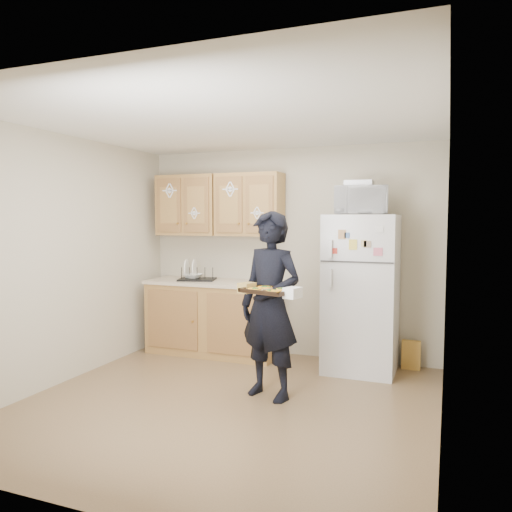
% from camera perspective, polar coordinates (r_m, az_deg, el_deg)
% --- Properties ---
extents(floor, '(3.60, 3.60, 0.00)m').
position_cam_1_polar(floor, '(4.67, -3.33, -16.50)').
color(floor, brown).
rests_on(floor, ground).
extents(ceiling, '(3.60, 3.60, 0.00)m').
position_cam_1_polar(ceiling, '(4.45, -3.48, 15.19)').
color(ceiling, white).
rests_on(ceiling, wall_back).
extents(wall_back, '(3.60, 0.04, 2.50)m').
position_cam_1_polar(wall_back, '(6.07, 3.68, 0.42)').
color(wall_back, '#B6AC94').
rests_on(wall_back, floor).
extents(wall_front, '(3.60, 0.04, 2.50)m').
position_cam_1_polar(wall_front, '(2.86, -18.60, -4.13)').
color(wall_front, '#B6AC94').
rests_on(wall_front, floor).
extents(wall_left, '(0.04, 3.60, 2.50)m').
position_cam_1_polar(wall_left, '(5.39, -21.08, -0.34)').
color(wall_left, '#B6AC94').
rests_on(wall_left, floor).
extents(wall_right, '(0.04, 3.60, 2.50)m').
position_cam_1_polar(wall_right, '(3.99, 20.81, -1.85)').
color(wall_right, '#B6AC94').
rests_on(wall_right, floor).
extents(refrigerator, '(0.75, 0.70, 1.70)m').
position_cam_1_polar(refrigerator, '(5.53, 11.95, -4.21)').
color(refrigerator, silver).
rests_on(refrigerator, floor).
extents(base_cabinet, '(1.60, 0.60, 0.86)m').
position_cam_1_polar(base_cabinet, '(6.19, -4.84, -7.16)').
color(base_cabinet, olive).
rests_on(base_cabinet, floor).
extents(countertop, '(1.64, 0.64, 0.04)m').
position_cam_1_polar(countertop, '(6.12, -4.86, -3.03)').
color(countertop, beige).
rests_on(countertop, base_cabinet).
extents(upper_cab_left, '(0.80, 0.33, 0.75)m').
position_cam_1_polar(upper_cab_left, '(6.38, -7.63, 5.75)').
color(upper_cab_left, olive).
rests_on(upper_cab_left, wall_back).
extents(upper_cab_right, '(0.80, 0.33, 0.75)m').
position_cam_1_polar(upper_cab_right, '(6.03, -0.75, 5.87)').
color(upper_cab_right, olive).
rests_on(upper_cab_right, wall_back).
extents(cereal_box, '(0.20, 0.07, 0.32)m').
position_cam_1_polar(cereal_box, '(5.85, 17.30, -10.75)').
color(cereal_box, '#E8C352').
rests_on(cereal_box, floor).
extents(person, '(0.72, 0.58, 1.73)m').
position_cam_1_polar(person, '(4.61, 1.64, -5.64)').
color(person, black).
rests_on(person, floor).
extents(baking_tray, '(0.50, 0.43, 0.04)m').
position_cam_1_polar(baking_tray, '(4.28, 1.49, -4.06)').
color(baking_tray, black).
rests_on(baking_tray, person).
extents(pizza_front_left, '(0.14, 0.14, 0.02)m').
position_cam_1_polar(pizza_front_left, '(4.29, -0.17, -3.83)').
color(pizza_front_left, gold).
rests_on(pizza_front_left, baking_tray).
extents(pizza_front_right, '(0.14, 0.14, 0.02)m').
position_cam_1_polar(pizza_front_right, '(4.17, 2.00, -4.07)').
color(pizza_front_right, gold).
rests_on(pizza_front_right, baking_tray).
extents(pizza_back_left, '(0.14, 0.14, 0.02)m').
position_cam_1_polar(pizza_back_left, '(4.40, 1.00, -3.62)').
color(pizza_back_left, gold).
rests_on(pizza_back_left, baking_tray).
extents(pizza_back_right, '(0.14, 0.14, 0.02)m').
position_cam_1_polar(pizza_back_right, '(4.28, 3.14, -3.85)').
color(pizza_back_right, gold).
rests_on(pizza_back_right, baking_tray).
extents(microwave, '(0.60, 0.45, 0.30)m').
position_cam_1_polar(microwave, '(5.43, 11.89, 6.23)').
color(microwave, silver).
rests_on(microwave, refrigerator).
extents(foil_pan, '(0.30, 0.21, 0.06)m').
position_cam_1_polar(foil_pan, '(5.47, 11.70, 8.13)').
color(foil_pan, '#ACACB3').
rests_on(foil_pan, microwave).
extents(dish_rack, '(0.51, 0.43, 0.17)m').
position_cam_1_polar(dish_rack, '(6.20, -6.75, -1.95)').
color(dish_rack, black).
rests_on(dish_rack, countertop).
extents(bowl, '(0.24, 0.24, 0.05)m').
position_cam_1_polar(bowl, '(6.23, -7.20, -2.28)').
color(bowl, white).
rests_on(bowl, dish_rack).
extents(soap_bottle, '(0.10, 0.10, 0.18)m').
position_cam_1_polar(soap_bottle, '(5.80, 0.22, -2.33)').
color(soap_bottle, silver).
rests_on(soap_bottle, countertop).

